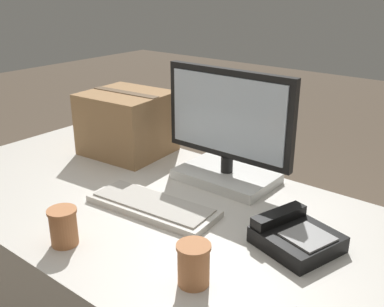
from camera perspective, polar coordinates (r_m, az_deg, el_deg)
The scene contains 7 objects.
office_desk at distance 1.70m, azimuth -4.56°, elevation -17.22°, with size 1.80×0.90×0.73m.
monitor at distance 1.60m, azimuth 4.52°, elevation 2.04°, with size 0.51×0.23×0.41m.
keyboard at distance 1.46m, azimuth -5.02°, elevation -6.58°, with size 0.45×0.20×0.03m.
desk_phone at distance 1.29m, azimuth 12.97°, elevation -10.23°, with size 0.25×0.24×0.08m.
paper_cup_left at distance 1.31m, azimuth -16.01°, elevation -8.92°, with size 0.08×0.08×0.11m.
paper_cup_right at distance 1.11m, azimuth 0.20°, elevation -13.86°, with size 0.08×0.08×0.11m.
cardboard_box at distance 1.91m, azimuth -8.25°, elevation 3.87°, with size 0.35×0.32×0.26m.
Camera 1 is at (0.93, -0.95, 1.43)m, focal length 42.00 mm.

